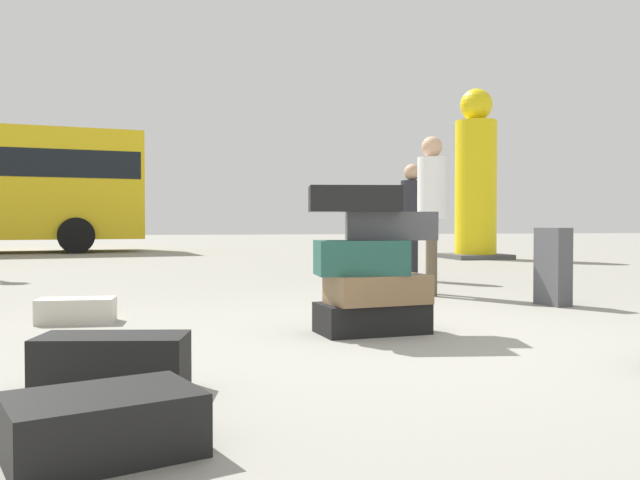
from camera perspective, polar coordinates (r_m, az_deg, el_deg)
ground_plane at (r=4.36m, az=6.98°, el=-8.59°), size 80.00×80.00×0.00m
suitcase_tower at (r=4.61m, az=4.41°, el=-2.22°), size 0.95×0.55×1.01m
suitcase_black_upright_blue at (r=3.20m, az=-17.28°, el=-10.01°), size 0.71×0.43×0.26m
suitcase_black_behind_tower at (r=2.36m, az=-18.00°, el=-14.74°), size 0.69×0.58×0.21m
suitcase_cream_foreground_far at (r=5.45m, az=-20.06°, el=-5.67°), size 0.58×0.32×0.19m
suitcase_charcoal_white_trunk at (r=6.53m, az=19.24°, el=-2.16°), size 0.22×0.36×0.72m
person_tourist_with_camera at (r=8.95m, az=7.85°, el=2.45°), size 0.30×0.34×1.54m
person_passerby_in_red at (r=7.15m, az=9.50°, el=3.32°), size 0.30×0.32×1.67m
yellow_dummy_statue at (r=14.69m, az=13.14°, el=4.69°), size 1.23×1.23×3.62m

